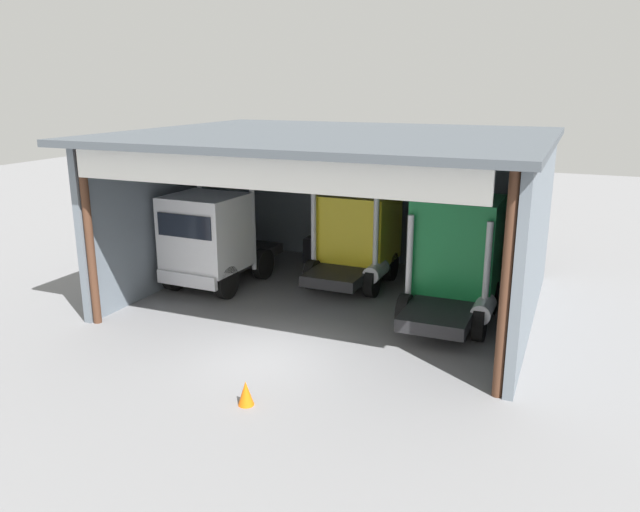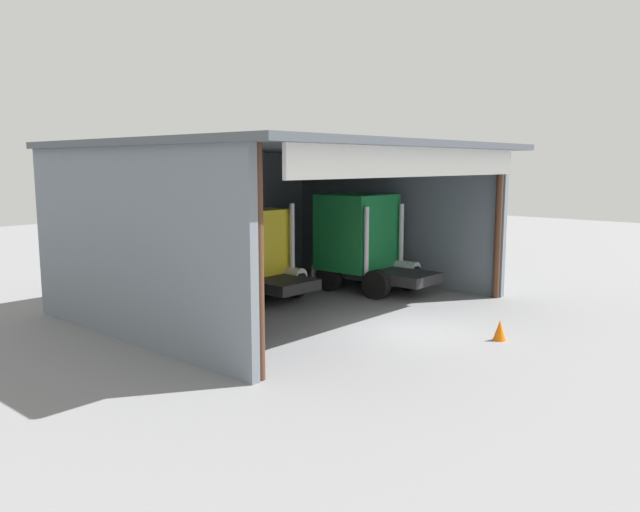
% 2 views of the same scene
% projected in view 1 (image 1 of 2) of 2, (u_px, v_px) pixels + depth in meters
% --- Properties ---
extents(ground_plane, '(80.00, 80.00, 0.00)m').
position_uv_depth(ground_plane, '(268.00, 356.00, 16.10)').
color(ground_plane, slate).
rests_on(ground_plane, ground).
extents(workshop_shed, '(12.63, 10.80, 5.42)m').
position_uv_depth(workshop_shed, '(347.00, 183.00, 20.21)').
color(workshop_shed, slate).
rests_on(workshop_shed, ground).
extents(truck_white_center_left_bay, '(2.61, 5.03, 3.74)m').
position_uv_depth(truck_white_center_left_bay, '(211.00, 239.00, 21.16)').
color(truck_white_center_left_bay, white).
rests_on(truck_white_center_left_bay, ground).
extents(truck_yellow_yard_outside, '(2.65, 4.34, 3.37)m').
position_uv_depth(truck_yellow_yard_outside, '(357.00, 235.00, 21.77)').
color(truck_yellow_yard_outside, yellow).
rests_on(truck_yellow_yard_outside, ground).
extents(truck_green_left_bay, '(2.59, 4.61, 3.62)m').
position_uv_depth(truck_green_left_bay, '(455.00, 257.00, 18.35)').
color(truck_green_left_bay, '#197F3D').
rests_on(truck_green_left_bay, ground).
extents(oil_drum, '(0.58, 0.58, 0.91)m').
position_uv_depth(oil_drum, '(322.00, 251.00, 24.51)').
color(oil_drum, '#194CB2').
rests_on(oil_drum, ground).
extents(tool_cart, '(0.90, 0.60, 1.00)m').
position_uv_depth(tool_cart, '(316.00, 250.00, 24.47)').
color(tool_cart, black).
rests_on(tool_cart, ground).
extents(traffic_cone, '(0.36, 0.36, 0.56)m').
position_uv_depth(traffic_cone, '(246.00, 393.00, 13.60)').
color(traffic_cone, orange).
rests_on(traffic_cone, ground).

